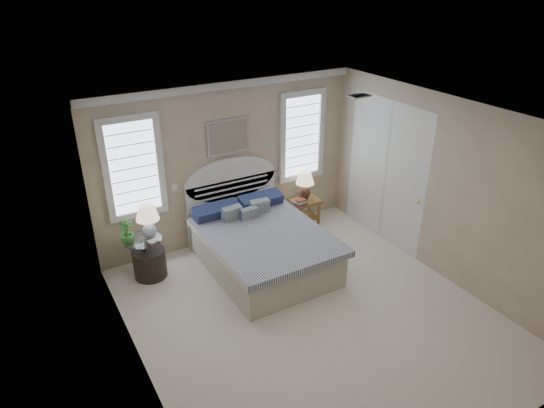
{
  "coord_description": "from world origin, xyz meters",
  "views": [
    {
      "loc": [
        -3.09,
        -4.27,
        4.26
      ],
      "look_at": [
        -0.05,
        1.0,
        1.26
      ],
      "focal_mm": 32.0,
      "sensor_mm": 36.0,
      "label": 1
    }
  ],
  "objects_px": {
    "side_table_left": "(145,253)",
    "lamp_right": "(305,183)",
    "bed": "(260,243)",
    "nightstand_right": "(305,207)",
    "lamp_left": "(148,218)",
    "floor_pot": "(150,263)"
  },
  "relations": [
    {
      "from": "side_table_left",
      "to": "lamp_right",
      "type": "bearing_deg",
      "value": 2.43
    },
    {
      "from": "bed",
      "to": "nightstand_right",
      "type": "relative_size",
      "value": 4.29
    },
    {
      "from": "side_table_left",
      "to": "lamp_left",
      "type": "bearing_deg",
      "value": -15.47
    },
    {
      "from": "nightstand_right",
      "to": "lamp_right",
      "type": "distance_m",
      "value": 0.46
    },
    {
      "from": "side_table_left",
      "to": "nightstand_right",
      "type": "distance_m",
      "value": 2.95
    },
    {
      "from": "nightstand_right",
      "to": "lamp_left",
      "type": "relative_size",
      "value": 0.96
    },
    {
      "from": "nightstand_right",
      "to": "lamp_right",
      "type": "relative_size",
      "value": 1.01
    },
    {
      "from": "bed",
      "to": "floor_pot",
      "type": "relative_size",
      "value": 4.63
    },
    {
      "from": "bed",
      "to": "side_table_left",
      "type": "distance_m",
      "value": 1.75
    },
    {
      "from": "nightstand_right",
      "to": "floor_pot",
      "type": "bearing_deg",
      "value": -177.04
    },
    {
      "from": "floor_pot",
      "to": "lamp_left",
      "type": "xyz_separation_m",
      "value": [
        0.06,
        0.02,
        0.74
      ]
    },
    {
      "from": "floor_pot",
      "to": "lamp_left",
      "type": "relative_size",
      "value": 0.89
    },
    {
      "from": "side_table_left",
      "to": "lamp_right",
      "type": "xyz_separation_m",
      "value": [
        2.95,
        0.13,
        0.46
      ]
    },
    {
      "from": "nightstand_right",
      "to": "bed",
      "type": "bearing_deg",
      "value": -151.97
    },
    {
      "from": "bed",
      "to": "lamp_left",
      "type": "distance_m",
      "value": 1.74
    },
    {
      "from": "side_table_left",
      "to": "nightstand_right",
      "type": "height_order",
      "value": "side_table_left"
    },
    {
      "from": "bed",
      "to": "lamp_right",
      "type": "distance_m",
      "value": 1.55
    },
    {
      "from": "lamp_left",
      "to": "nightstand_right",
      "type": "bearing_deg",
      "value": 2.6
    },
    {
      "from": "lamp_left",
      "to": "bed",
      "type": "bearing_deg",
      "value": -20.03
    },
    {
      "from": "nightstand_right",
      "to": "lamp_right",
      "type": "bearing_deg",
      "value": 92.04
    },
    {
      "from": "floor_pot",
      "to": "lamp_right",
      "type": "bearing_deg",
      "value": 3.45
    },
    {
      "from": "bed",
      "to": "floor_pot",
      "type": "height_order",
      "value": "bed"
    }
  ]
}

